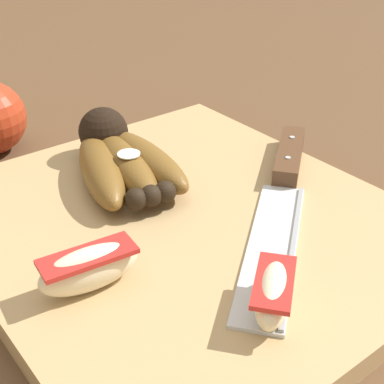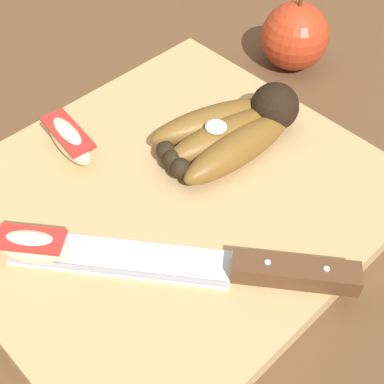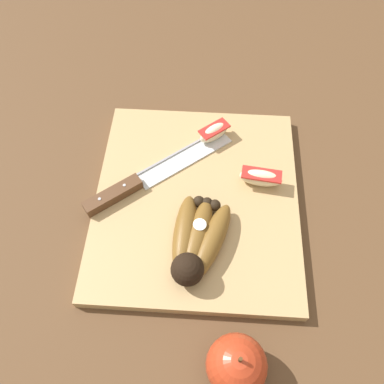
# 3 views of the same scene
# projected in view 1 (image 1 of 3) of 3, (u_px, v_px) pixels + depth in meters

# --- Properties ---
(ground_plane) EXTENTS (6.00, 6.00, 0.00)m
(ground_plane) POSITION_uv_depth(u_px,v_px,m) (210.00, 240.00, 0.46)
(ground_plane) COLOR brown
(cutting_board) EXTENTS (0.37, 0.33, 0.02)m
(cutting_board) POSITION_uv_depth(u_px,v_px,m) (184.00, 227.00, 0.46)
(cutting_board) COLOR tan
(cutting_board) RESTS_ON ground_plane
(banana_bunch) EXTENTS (0.15, 0.10, 0.05)m
(banana_bunch) POSITION_uv_depth(u_px,v_px,m) (121.00, 159.00, 0.50)
(banana_bunch) COLOR black
(banana_bunch) RESTS_ON cutting_board
(chefs_knife) EXTENTS (0.20, 0.24, 0.02)m
(chefs_knife) POSITION_uv_depth(u_px,v_px,m) (285.00, 183.00, 0.49)
(chefs_knife) COLOR silver
(chefs_knife) RESTS_ON cutting_board
(apple_wedge_near) EXTENTS (0.03, 0.07, 0.03)m
(apple_wedge_near) POSITION_uv_depth(u_px,v_px,m) (89.00, 268.00, 0.37)
(apple_wedge_near) COLOR beige
(apple_wedge_near) RESTS_ON cutting_board
(apple_wedge_middle) EXTENTS (0.05, 0.06, 0.03)m
(apple_wedge_middle) POSITION_uv_depth(u_px,v_px,m) (273.00, 293.00, 0.35)
(apple_wedge_middle) COLOR beige
(apple_wedge_middle) RESTS_ON cutting_board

